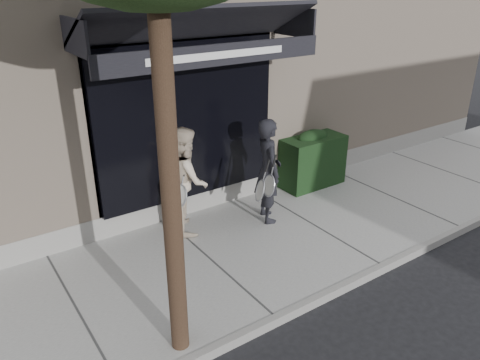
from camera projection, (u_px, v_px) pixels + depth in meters
ground at (310, 229)px, 8.07m from camera, size 80.00×80.00×0.00m
sidewalk at (311, 226)px, 8.05m from camera, size 20.00×3.00×0.12m
curb at (382, 268)px, 6.88m from camera, size 20.00×0.10×0.14m
building_facade at (170, 36)px, 10.71m from camera, size 14.30×8.04×5.64m
hedge at (311, 159)px, 9.32m from camera, size 1.30×0.70×1.14m
pedestrian_front at (268, 171)px, 7.82m from camera, size 0.87×0.92×1.80m
pedestrian_back at (186, 180)px, 7.53m from camera, size 0.90×1.02×1.76m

